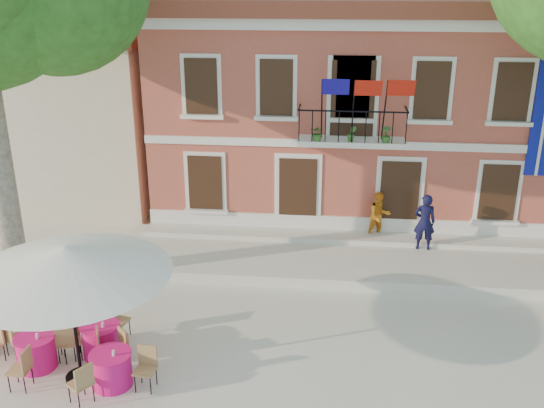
% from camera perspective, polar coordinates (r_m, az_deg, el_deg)
% --- Properties ---
extents(ground, '(90.00, 90.00, 0.00)m').
position_cam_1_polar(ground, '(14.80, -0.70, -12.81)').
color(ground, beige).
rests_on(ground, ground).
extents(main_building, '(13.50, 9.59, 7.50)m').
position_cam_1_polar(main_building, '(22.67, 7.26, 9.40)').
color(main_building, '#A34C3A').
rests_on(main_building, ground).
extents(neighbor_west, '(9.40, 9.40, 6.40)m').
position_cam_1_polar(neighbor_west, '(26.16, -19.21, 8.68)').
color(neighbor_west, beige).
rests_on(neighbor_west, ground).
extents(terrace, '(14.00, 3.40, 0.30)m').
position_cam_1_polar(terrace, '(18.49, 7.05, -5.15)').
color(terrace, silver).
rests_on(terrace, ground).
extents(patio_umbrella, '(4.21, 4.21, 3.13)m').
position_cam_1_polar(patio_umbrella, '(12.85, -18.81, -5.11)').
color(patio_umbrella, black).
rests_on(patio_umbrella, ground).
extents(pedestrian_navy, '(0.66, 0.44, 1.77)m').
position_cam_1_polar(pedestrian_navy, '(18.89, 14.16, -1.65)').
color(pedestrian_navy, black).
rests_on(pedestrian_navy, terrace).
extents(pedestrian_orange, '(0.90, 0.80, 1.55)m').
position_cam_1_polar(pedestrian_orange, '(19.36, 10.05, -1.11)').
color(pedestrian_orange, orange).
rests_on(pedestrian_orange, terrace).
extents(cafe_table_0, '(1.69, 1.87, 0.95)m').
position_cam_1_polar(cafe_table_0, '(13.65, -14.87, -14.65)').
color(cafe_table_0, '#E81560').
rests_on(cafe_table_0, ground).
extents(cafe_table_1, '(1.83, 1.79, 0.95)m').
position_cam_1_polar(cafe_table_1, '(14.65, -15.80, -12.08)').
color(cafe_table_1, '#E81560').
rests_on(cafe_table_1, ground).
extents(cafe_table_2, '(1.87, 1.63, 0.95)m').
position_cam_1_polar(cafe_table_2, '(14.69, -21.31, -12.69)').
color(cafe_table_2, '#E81560').
rests_on(cafe_table_2, ground).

